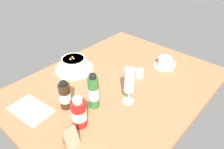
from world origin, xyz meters
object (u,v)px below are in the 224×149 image
cutlery_setting (31,110)px  creamer_jug (139,73)px  coffee_cup (165,62)px  wine_glass (129,82)px  sauce_bottle_green (94,92)px  sauce_bottle_brown (65,96)px  porridge_bowl (74,64)px  menu_card (70,137)px  sauce_bottle_red (79,113)px

cutlery_setting → creamer_jug: 58.84cm
cutlery_setting → coffee_cup: bearing=160.4°
wine_glass → sauce_bottle_green: wine_glass is taller
coffee_cup → wine_glass: bearing=4.7°
wine_glass → sauce_bottle_brown: wine_glass is taller
cutlery_setting → sauce_bottle_brown: sauce_bottle_brown is taller
porridge_bowl → sauce_bottle_green: (14.06, 30.95, 4.63)cm
porridge_bowl → coffee_cup: bearing=135.5°
sauce_bottle_green → sauce_bottle_brown: bearing=-46.6°
porridge_bowl → menu_card: (35.51, 40.09, 0.91)cm
creamer_jug → sauce_bottle_green: sauce_bottle_green is taller
porridge_bowl → wine_glass: 41.63cm
sauce_bottle_brown → menu_card: (12.55, 18.55, -1.99)cm
cutlery_setting → creamer_jug: size_ratio=3.77×
porridge_bowl → sauce_bottle_red: 43.37cm
sauce_bottle_red → menu_card: (9.46, 5.54, -2.03)cm
wine_glass → cutlery_setting: bearing=-40.6°
creamer_jug → sauce_bottle_brown: sauce_bottle_brown is taller
wine_glass → menu_card: 35.24cm
coffee_cup → creamer_jug: bearing=-14.8°
cutlery_setting → wine_glass: size_ratio=1.14×
cutlery_setting → coffee_cup: 78.29cm
sauce_bottle_red → cutlery_setting: bearing=-68.0°
coffee_cup → sauce_bottle_brown: (61.30, -16.10, 3.71)cm
coffee_cup → wine_glass: (39.32, 3.22, 8.75)cm
porridge_bowl → sauce_bottle_green: 34.31cm
creamer_jug → wine_glass: bearing=21.9°
sauce_bottle_green → wine_glass: bearing=142.9°
wine_glass → sauce_bottle_red: wine_glass is taller
coffee_cup → sauce_bottle_brown: 63.49cm
creamer_jug → sauce_bottle_red: 45.73cm
creamer_jug → menu_card: size_ratio=0.62×
coffee_cup → menu_card: menu_card is taller
porridge_bowl → cutlery_setting: bearing=17.9°
coffee_cup → porridge_bowl: bearing=-44.5°
porridge_bowl → sauce_bottle_red: (26.05, 34.55, 2.94)cm
wine_glass → menu_card: (34.53, -0.77, -7.03)cm
cutlery_setting → sauce_bottle_brown: size_ratio=1.49×
creamer_jug → sauce_bottle_green: 34.06cm
creamer_jug → sauce_bottle_green: (33.51, -1.68, 5.86)cm
cutlery_setting → sauce_bottle_red: (-9.34, 23.15, 6.27)cm
creamer_jug → sauce_bottle_brown: size_ratio=0.40×
sauce_bottle_green → menu_card: size_ratio=1.97×
coffee_cup → sauce_bottle_green: (52.40, -6.68, 5.45)cm
cutlery_setting → wine_glass: bearing=139.4°
wine_glass → menu_card: wine_glass is taller
sauce_bottle_green → menu_card: sauce_bottle_green is taller
coffee_cup → sauce_bottle_red: (64.39, -3.09, 3.76)cm
porridge_bowl → sauce_bottle_brown: sauce_bottle_brown is taller
coffee_cup → sauce_bottle_green: size_ratio=0.74×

